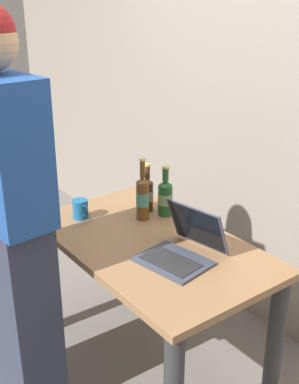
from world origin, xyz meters
name	(u,v)px	position (x,y,z in m)	size (l,w,h in m)	color
ground_plane	(150,359)	(0.00, 0.00, 0.00)	(8.00, 8.00, 0.00)	slate
desk	(150,267)	(0.00, 0.00, 0.57)	(1.23, 0.72, 0.71)	olive
laptop	(183,247)	(0.22, 0.02, 0.77)	(0.35, 0.37, 0.23)	#383D4C
beer_bottle_amber	(147,193)	(-0.29, 0.20, 0.81)	(0.06, 0.06, 0.27)	#472B14
beer_bottle_brown	(143,197)	(-0.22, 0.12, 0.84)	(0.07, 0.07, 0.33)	brown
beer_bottle_dark	(165,197)	(-0.19, 0.24, 0.82)	(0.08, 0.08, 0.27)	#1E5123
person_figure	(10,225)	(-0.16, -0.61, 0.91)	(0.46, 0.32, 1.78)	#2D3347
coffee_mug	(81,209)	(-0.42, -0.14, 0.77)	(0.12, 0.08, 0.10)	#19598C
back_wall	(271,99)	(0.00, 0.79, 1.30)	(6.00, 0.10, 2.60)	gray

